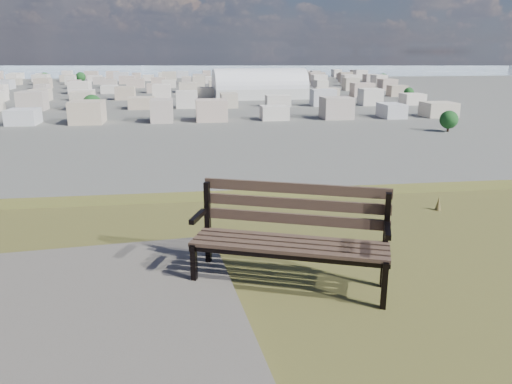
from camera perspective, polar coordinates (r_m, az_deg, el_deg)
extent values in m
cube|color=#463428|center=(4.07, 3.45, -6.81)|extent=(1.57, 0.66, 0.03)
cube|color=#463428|center=(4.17, 3.70, -6.24)|extent=(1.57, 0.66, 0.03)
cube|color=#463428|center=(4.27, 3.94, -5.70)|extent=(1.57, 0.66, 0.03)
cube|color=#463428|center=(4.37, 4.17, -5.19)|extent=(1.57, 0.66, 0.03)
cube|color=#463428|center=(4.39, 4.36, -3.07)|extent=(1.55, 0.62, 0.09)
cube|color=#463428|center=(4.37, 4.44, -1.33)|extent=(1.55, 0.62, 0.09)
cube|color=#463428|center=(4.35, 4.52, 0.43)|extent=(1.55, 0.62, 0.09)
cube|color=black|center=(4.32, -7.10, -8.43)|extent=(0.06, 0.07, 0.40)
cube|color=black|center=(4.58, -5.53, -3.98)|extent=(0.06, 0.07, 0.84)
cube|color=black|center=(4.41, -6.37, -5.43)|extent=(0.21, 0.44, 0.05)
cube|color=black|center=(4.29, -6.66, -2.79)|extent=(0.16, 0.32, 0.04)
cube|color=black|center=(4.09, 14.46, -10.26)|extent=(0.06, 0.07, 0.40)
cube|color=black|center=(4.37, 14.57, -5.43)|extent=(0.06, 0.07, 0.84)
cube|color=black|center=(4.19, 14.58, -7.03)|extent=(0.21, 0.44, 0.05)
cube|color=black|center=(4.06, 14.82, -4.30)|extent=(0.16, 0.32, 0.04)
cube|color=black|center=(4.07, 3.42, -7.39)|extent=(1.55, 0.62, 0.04)
cube|color=black|center=(4.39, 4.18, -5.65)|extent=(1.55, 0.62, 0.04)
cone|color=brown|center=(6.79, 20.14, -1.23)|extent=(0.08, 0.08, 0.18)
cube|color=beige|center=(302.85, 0.41, 11.21)|extent=(55.99, 26.38, 6.08)
cylinder|color=silver|center=(302.63, 0.41, 11.79)|extent=(55.99, 26.38, 23.09)
cube|color=beige|center=(212.29, -24.44, 8.01)|extent=(11.00, 11.00, 7.00)
cube|color=#AD9F94|center=(206.89, -17.99, 8.47)|extent=(11.00, 11.00, 7.00)
cube|color=#B59E90|center=(204.17, -11.27, 8.85)|extent=(11.00, 11.00, 7.00)
cube|color=#B7B7BC|center=(204.26, -4.46, 9.10)|extent=(11.00, 11.00, 7.00)
cube|color=#BBAD98|center=(207.15, 2.27, 9.23)|extent=(11.00, 11.00, 7.00)
cube|color=tan|center=(212.73, 8.72, 9.23)|extent=(11.00, 11.00, 7.00)
cube|color=beige|center=(220.78, 14.78, 9.13)|extent=(11.00, 11.00, 7.00)
cube|color=beige|center=(231.06, 20.35, 8.95)|extent=(11.00, 11.00, 7.00)
cube|color=#B59E90|center=(263.41, -24.03, 9.30)|extent=(11.00, 11.00, 7.00)
cube|color=#B7B7BC|center=(257.96, -18.83, 9.70)|extent=(11.00, 11.00, 7.00)
cube|color=#BBAD98|center=(254.66, -13.45, 10.04)|extent=(11.00, 11.00, 7.00)
cube|color=tan|center=(253.60, -7.96, 10.29)|extent=(11.00, 11.00, 7.00)
cube|color=beige|center=(254.80, -2.47, 10.45)|extent=(11.00, 11.00, 7.00)
cube|color=beige|center=(258.24, 2.93, 10.51)|extent=(11.00, 11.00, 7.00)
cube|color=beige|center=(263.83, 8.14, 10.49)|extent=(11.00, 11.00, 7.00)
cube|color=#AD9F94|center=(271.43, 13.10, 10.39)|extent=(11.00, 11.00, 7.00)
cube|color=#B59E90|center=(280.88, 17.75, 10.22)|extent=(11.00, 11.00, 7.00)
cube|color=tan|center=(314.63, -23.75, 10.17)|extent=(11.00, 11.00, 7.00)
cube|color=beige|center=(309.15, -19.40, 10.52)|extent=(11.00, 11.00, 7.00)
cube|color=beige|center=(305.46, -14.91, 10.82)|extent=(11.00, 11.00, 7.00)
cube|color=beige|center=(303.63, -10.33, 11.06)|extent=(11.00, 11.00, 7.00)
cube|color=#AD9F94|center=(303.69, -5.72, 11.24)|extent=(11.00, 11.00, 7.00)
cube|color=#B59E90|center=(305.64, -1.13, 11.34)|extent=(11.00, 11.00, 7.00)
cube|color=#B7B7BC|center=(309.44, 3.38, 11.37)|extent=(11.00, 11.00, 7.00)
cube|color=#BBAD98|center=(315.04, 7.74, 11.33)|extent=(11.00, 11.00, 7.00)
cube|color=tan|center=(322.32, 11.94, 11.24)|extent=(11.00, 11.00, 7.00)
cube|color=beige|center=(331.19, 15.92, 11.09)|extent=(11.00, 11.00, 7.00)
cube|color=beige|center=(372.87, -27.16, 10.45)|extent=(11.00, 11.00, 7.00)
cube|color=#AD9F94|center=(365.90, -23.55, 10.79)|extent=(11.00, 11.00, 7.00)
cube|color=#B59E90|center=(360.40, -19.81, 11.11)|extent=(11.00, 11.00, 7.00)
cube|color=#B7B7BC|center=(356.43, -15.96, 11.38)|extent=(11.00, 11.00, 7.00)
cube|color=#BBAD98|center=(354.05, -12.03, 11.61)|extent=(11.00, 11.00, 7.00)
cube|color=tan|center=(353.29, -8.07, 11.78)|extent=(11.00, 11.00, 7.00)
cube|color=beige|center=(354.16, -4.10, 11.91)|extent=(11.00, 11.00, 7.00)
cube|color=beige|center=(356.64, -0.17, 11.97)|extent=(11.00, 11.00, 7.00)
cube|color=beige|center=(360.71, 3.70, 11.98)|extent=(11.00, 11.00, 7.00)
cube|color=#AD9F94|center=(366.30, 7.46, 11.94)|extent=(11.00, 11.00, 7.00)
cube|color=#B59E90|center=(373.36, 11.09, 11.86)|extent=(11.00, 11.00, 7.00)
cube|color=#B7B7BC|center=(381.80, 14.57, 11.73)|extent=(11.00, 11.00, 7.00)
cube|color=tan|center=(424.01, -26.58, 10.96)|extent=(11.00, 11.00, 7.00)
cube|color=beige|center=(417.21, -23.40, 11.26)|extent=(11.00, 11.00, 7.00)
cube|color=beige|center=(411.69, -20.11, 11.55)|extent=(11.00, 11.00, 7.00)
cube|color=beige|center=(407.52, -16.75, 11.80)|extent=(11.00, 11.00, 7.00)
cube|color=#AD9F94|center=(404.73, -13.32, 12.01)|extent=(11.00, 11.00, 7.00)
cube|color=#B59E90|center=(403.35, -9.85, 12.18)|extent=(11.00, 11.00, 7.00)
cube|color=#B7B7BC|center=(403.39, -6.36, 12.32)|extent=(11.00, 11.00, 7.00)
cube|color=#BBAD98|center=(404.87, -2.88, 12.40)|extent=(11.00, 11.00, 7.00)
cube|color=tan|center=(407.75, 0.56, 12.44)|extent=(11.00, 11.00, 7.00)
cube|color=beige|center=(412.01, 3.94, 12.44)|extent=(11.00, 11.00, 7.00)
cube|color=beige|center=(417.61, 7.24, 12.40)|extent=(11.00, 11.00, 7.00)
cube|color=beige|center=(424.49, 10.44, 12.32)|extent=(11.00, 11.00, 7.00)
cube|color=#AD9F94|center=(432.60, 13.53, 12.21)|extent=(11.00, 11.00, 7.00)
cube|color=#B7B7BC|center=(475.22, -26.12, 11.35)|extent=(11.00, 11.00, 7.00)
cube|color=#BBAD98|center=(468.54, -23.28, 11.63)|extent=(11.00, 11.00, 7.00)
cube|color=tan|center=(463.02, -20.35, 11.89)|extent=(11.00, 11.00, 7.00)
cube|color=beige|center=(458.68, -17.36, 12.12)|extent=(11.00, 11.00, 7.00)
cube|color=beige|center=(455.57, -14.32, 12.32)|extent=(11.00, 11.00, 7.00)
cube|color=beige|center=(453.71, -11.23, 12.49)|extent=(11.00, 11.00, 7.00)
cube|color=#AD9F94|center=(453.12, -8.13, 12.62)|extent=(11.00, 11.00, 7.00)
cube|color=#B59E90|center=(453.79, -5.02, 12.72)|extent=(11.00, 11.00, 7.00)
cube|color=#B7B7BC|center=(455.73, -1.93, 12.78)|extent=(11.00, 11.00, 7.00)
cube|color=#BBAD98|center=(458.92, 1.12, 12.81)|extent=(11.00, 11.00, 7.00)
cube|color=tan|center=(463.33, 4.13, 12.80)|extent=(11.00, 11.00, 7.00)
cube|color=beige|center=(468.94, 7.07, 12.76)|extent=(11.00, 11.00, 7.00)
cube|color=beige|center=(475.68, 9.93, 12.69)|extent=(11.00, 11.00, 7.00)
cube|color=beige|center=(483.53, 12.71, 12.59)|extent=(11.00, 11.00, 7.00)
cube|color=#B59E90|center=(526.46, -25.75, 11.67)|extent=(11.00, 11.00, 7.00)
cube|color=#B7B7BC|center=(519.89, -23.18, 11.93)|extent=(11.00, 11.00, 7.00)
cube|color=#BBAD98|center=(514.36, -20.54, 12.16)|extent=(11.00, 11.00, 7.00)
cube|color=tan|center=(509.90, -17.85, 12.37)|extent=(11.00, 11.00, 7.00)
cube|color=beige|center=(506.53, -15.12, 12.56)|extent=(11.00, 11.00, 7.00)
cube|color=beige|center=(504.29, -12.34, 12.73)|extent=(11.00, 11.00, 7.00)
cube|color=beige|center=(503.18, -9.55, 12.86)|extent=(11.00, 11.00, 7.00)
cube|color=#AD9F94|center=(503.22, -6.75, 12.97)|extent=(11.00, 11.00, 7.00)
cube|color=#B59E90|center=(504.40, -3.95, 13.04)|extent=(11.00, 11.00, 7.00)
cube|color=#B7B7BC|center=(506.71, -1.17, 13.09)|extent=(11.00, 11.00, 7.00)
cube|color=#BBAD98|center=(510.15, 1.57, 13.10)|extent=(11.00, 11.00, 7.00)
cube|color=tan|center=(514.68, 4.28, 13.09)|extent=(11.00, 11.00, 7.00)
cube|color=beige|center=(520.28, 6.93, 13.05)|extent=(11.00, 11.00, 7.00)
cube|color=beige|center=(526.92, 9.52, 12.98)|extent=(11.00, 11.00, 7.00)
cube|color=beige|center=(534.55, 12.04, 12.89)|extent=(11.00, 11.00, 7.00)
cube|color=#B59E90|center=(577.74, -25.45, 11.94)|extent=(11.00, 11.00, 7.00)
cube|color=#B7B7BC|center=(571.26, -23.10, 12.17)|extent=(11.00, 11.00, 7.00)
cube|color=#BBAD98|center=(565.72, -20.70, 12.38)|extent=(11.00, 11.00, 7.00)
cube|color=tan|center=(561.15, -18.26, 12.58)|extent=(11.00, 11.00, 7.00)
cube|color=beige|center=(557.58, -15.77, 12.76)|extent=(11.00, 11.00, 7.00)
cube|color=beige|center=(555.02, -13.26, 12.92)|extent=(11.00, 11.00, 7.00)
cube|color=beige|center=(553.50, -10.72, 13.05)|extent=(11.00, 11.00, 7.00)
cube|color=#AD9F94|center=(553.01, -8.17, 13.16)|extent=(11.00, 11.00, 7.00)
cube|color=#B59E90|center=(553.56, -5.62, 13.24)|extent=(11.00, 11.00, 7.00)
cube|color=#B7B7BC|center=(555.15, -3.08, 13.30)|extent=(11.00, 11.00, 7.00)
cube|color=#BBAD98|center=(557.77, -0.55, 13.33)|extent=(11.00, 11.00, 7.00)
cube|color=tan|center=(561.41, 1.95, 13.34)|extent=(11.00, 11.00, 7.00)
cube|color=beige|center=(566.04, 4.41, 13.32)|extent=(11.00, 11.00, 7.00)
cube|color=beige|center=(571.64, 6.82, 13.28)|extent=(11.00, 11.00, 7.00)
cube|color=beige|center=(578.19, 9.18, 13.22)|extent=(11.00, 11.00, 7.00)
cube|color=#AD9F94|center=(585.64, 11.49, 13.14)|extent=(11.00, 11.00, 7.00)
cylinder|color=#35261A|center=(187.93, 21.09, 6.77)|extent=(0.80, 0.80, 2.10)
sphere|color=#133616|center=(187.53, 21.18, 7.72)|extent=(6.30, 6.30, 6.30)
cylinder|color=#35261A|center=(227.39, -18.13, 8.51)|extent=(0.80, 0.80, 2.70)
sphere|color=#133616|center=(226.97, -18.21, 9.52)|extent=(8.10, 8.10, 8.10)
cylinder|color=#35261A|center=(312.39, 17.02, 10.30)|extent=(0.80, 0.80, 1.95)
sphere|color=#133616|center=(312.16, 17.06, 10.83)|extent=(5.85, 5.85, 5.85)
cylinder|color=#35261A|center=(407.89, 0.56, 12.11)|extent=(0.80, 0.80, 2.25)
sphere|color=#133616|center=(407.69, 0.56, 12.58)|extent=(6.75, 6.75, 6.75)
cylinder|color=#35261A|center=(471.73, -19.35, 11.78)|extent=(0.80, 0.80, 2.85)
sphere|color=#133616|center=(471.52, -19.40, 12.30)|extent=(8.55, 8.55, 8.55)
cylinder|color=#35261A|center=(519.50, -22.94, 11.70)|extent=(0.80, 0.80, 2.40)
sphere|color=#133616|center=(519.33, -22.98, 12.09)|extent=(7.20, 7.20, 7.20)
cylinder|color=#35261A|center=(306.34, -0.37, 10.89)|extent=(0.80, 0.80, 2.10)
sphere|color=#133616|center=(306.09, -0.37, 11.48)|extent=(6.30, 6.30, 6.30)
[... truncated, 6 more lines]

